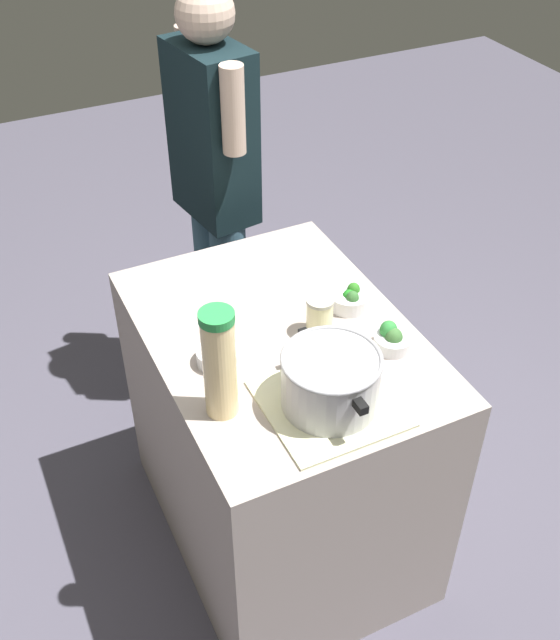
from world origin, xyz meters
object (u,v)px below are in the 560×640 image
(cooking_pot, at_px, (331,380))
(lemonade_pitcher, at_px, (219,363))
(mason_jar, at_px, (320,316))
(person_cook, at_px, (215,189))
(broccoli_bowl_center, at_px, (392,338))
(broccoli_bowl_back, at_px, (350,298))
(broccoli_bowl_front, at_px, (218,355))

(cooking_pot, distance_m, lemonade_pitcher, 0.29)
(mason_jar, relative_size, person_cook, 0.07)
(cooking_pot, relative_size, lemonade_pitcher, 1.03)
(broccoli_bowl_center, bearing_deg, broccoli_bowl_back, 3.36)
(lemonade_pitcher, bearing_deg, broccoli_bowl_front, -18.45)
(cooking_pot, distance_m, broccoli_bowl_back, 0.44)
(lemonade_pitcher, height_order, broccoli_bowl_center, lemonade_pitcher)
(mason_jar, bearing_deg, lemonade_pitcher, 114.39)
(lemonade_pitcher, relative_size, mason_jar, 2.65)
(cooking_pot, distance_m, broccoli_bowl_front, 0.35)
(cooking_pot, xyz_separation_m, lemonade_pitcher, (0.10, 0.26, 0.07))
(broccoli_bowl_front, relative_size, broccoli_bowl_center, 1.08)
(person_cook, bearing_deg, broccoli_bowl_front, 158.53)
(cooking_pot, height_order, person_cook, person_cook)
(broccoli_bowl_center, bearing_deg, lemonade_pitcher, 92.35)
(mason_jar, relative_size, broccoli_bowl_back, 0.91)
(cooking_pot, distance_m, broccoli_bowl_center, 0.30)
(broccoli_bowl_front, bearing_deg, broccoli_bowl_back, -81.89)
(mason_jar, bearing_deg, broccoli_bowl_back, -63.51)
(broccoli_bowl_front, relative_size, person_cook, 0.07)
(lemonade_pitcher, distance_m, broccoli_bowl_back, 0.59)
(broccoli_bowl_back, bearing_deg, person_cook, 6.94)
(broccoli_bowl_back, xyz_separation_m, person_cook, (0.84, 0.10, -0.03))
(mason_jar, height_order, broccoli_bowl_center, mason_jar)
(mason_jar, relative_size, broccoli_bowl_front, 1.01)
(broccoli_bowl_center, bearing_deg, person_cook, 6.20)
(cooking_pot, bearing_deg, broccoli_bowl_front, 35.64)
(mason_jar, height_order, broccoli_bowl_back, mason_jar)
(lemonade_pitcher, distance_m, broccoli_bowl_front, 0.23)
(broccoli_bowl_center, bearing_deg, broccoli_bowl_front, 71.93)
(person_cook, bearing_deg, lemonade_pitcher, 159.01)
(mason_jar, distance_m, broccoli_bowl_front, 0.32)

